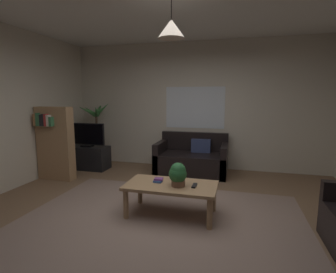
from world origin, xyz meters
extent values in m
cube|color=brown|center=(0.00, 0.00, -0.01)|extent=(5.62, 5.30, 0.02)
cube|color=gray|center=(0.00, -0.20, 0.00)|extent=(3.65, 2.92, 0.01)
cube|color=beige|center=(0.00, 2.68, 1.39)|extent=(5.74, 0.06, 2.77)
cube|color=white|center=(-0.02, 2.65, 1.35)|extent=(1.30, 0.01, 0.91)
cube|color=black|center=(0.02, 2.13, 0.21)|extent=(1.45, 0.84, 0.42)
cube|color=black|center=(0.02, 2.49, 0.62)|extent=(1.45, 0.12, 0.40)
cube|color=black|center=(-0.65, 2.13, 0.32)|extent=(0.12, 0.84, 0.64)
cube|color=black|center=(0.68, 2.13, 0.32)|extent=(0.12, 0.84, 0.64)
cube|color=navy|center=(0.18, 2.31, 0.56)|extent=(0.41, 0.14, 0.28)
cube|color=#A87F56|center=(0.08, 0.15, 0.41)|extent=(1.21, 0.64, 0.04)
cylinder|color=#A87F56|center=(-0.46, -0.11, 0.20)|extent=(0.07, 0.07, 0.39)
cylinder|color=#A87F56|center=(0.63, -0.11, 0.20)|extent=(0.07, 0.07, 0.39)
cylinder|color=#A87F56|center=(-0.46, 0.40, 0.20)|extent=(0.07, 0.07, 0.39)
cylinder|color=#A87F56|center=(0.63, 0.40, 0.20)|extent=(0.07, 0.07, 0.39)
cube|color=#2D4C8C|center=(-0.11, 0.19, 0.44)|extent=(0.11, 0.11, 0.02)
cube|color=#72387F|center=(-0.11, 0.20, 0.47)|extent=(0.12, 0.11, 0.02)
cube|color=black|center=(0.40, 0.14, 0.44)|extent=(0.05, 0.16, 0.02)
cylinder|color=brown|center=(0.19, 0.10, 0.47)|extent=(0.18, 0.18, 0.08)
sphere|color=#235B2D|center=(0.19, 0.10, 0.59)|extent=(0.23, 0.23, 0.23)
sphere|color=#235B2D|center=(0.19, 0.10, 0.64)|extent=(0.20, 0.20, 0.20)
cube|color=black|center=(-2.26, 1.90, 0.25)|extent=(0.90, 0.44, 0.50)
cube|color=black|center=(-2.26, 1.88, 0.78)|extent=(0.83, 0.05, 0.47)
cube|color=black|center=(-2.26, 1.86, 0.78)|extent=(0.79, 0.00, 0.43)
cube|color=black|center=(-2.26, 1.88, 0.52)|extent=(0.24, 0.16, 0.04)
cylinder|color=#B77051|center=(-2.29, 2.36, 0.15)|extent=(0.32, 0.32, 0.30)
cylinder|color=brown|center=(-2.29, 2.36, 0.74)|extent=(0.05, 0.05, 0.87)
cone|color=#3D7F3D|center=(-2.11, 2.33, 1.30)|extent=(0.42, 0.16, 0.35)
cone|color=#3D7F3D|center=(-2.22, 2.48, 1.27)|extent=(0.23, 0.33, 0.33)
cone|color=#3D7F3D|center=(-2.32, 2.57, 1.31)|extent=(0.16, 0.49, 0.37)
cone|color=#3D7F3D|center=(-2.48, 2.42, 1.25)|extent=(0.44, 0.25, 0.28)
cone|color=#3D7F3D|center=(-2.46, 2.27, 1.26)|extent=(0.41, 0.30, 0.31)
cone|color=#3D7F3D|center=(-2.36, 2.16, 1.25)|extent=(0.20, 0.45, 0.29)
cone|color=#3D7F3D|center=(-2.20, 2.23, 1.26)|extent=(0.25, 0.34, 0.32)
cube|color=#A87F56|center=(-2.44, 1.09, 0.70)|extent=(0.70, 0.22, 1.40)
cube|color=#99663F|center=(-2.72, 0.97, 1.16)|extent=(0.05, 0.16, 0.22)
cube|color=#387247|center=(-2.67, 0.97, 1.17)|extent=(0.04, 0.16, 0.24)
cube|color=#387247|center=(-2.62, 0.97, 1.14)|extent=(0.03, 0.16, 0.18)
cube|color=black|center=(-2.58, 0.97, 1.16)|extent=(0.04, 0.16, 0.21)
cube|color=black|center=(-2.54, 0.97, 1.16)|extent=(0.05, 0.16, 0.22)
cube|color=#B22D2D|center=(-2.48, 0.97, 1.16)|extent=(0.05, 0.16, 0.22)
cube|color=beige|center=(-2.43, 0.97, 1.15)|extent=(0.05, 0.16, 0.21)
cube|color=#387247|center=(-2.38, 0.97, 1.14)|extent=(0.05, 0.16, 0.17)
cylinder|color=black|center=(0.08, 0.15, 2.65)|extent=(0.01, 0.01, 0.25)
cone|color=beige|center=(0.08, 0.15, 2.41)|extent=(0.33, 0.33, 0.23)
camera|label=1|loc=(0.90, -3.08, 1.59)|focal=27.82mm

